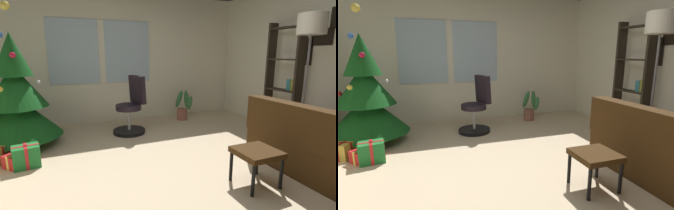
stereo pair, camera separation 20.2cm
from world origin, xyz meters
TOP-DOWN VIEW (x-y plane):
  - ground_plane at (0.00, 0.00)m, footprint 5.11×5.28m
  - wall_back_with_windows at (-0.02, 2.69)m, footprint 5.11×0.12m
  - footstool at (0.70, -0.50)m, footprint 0.42×0.41m
  - holiday_tree at (-1.75, 1.71)m, footprint 1.17×1.17m
  - gift_box_red at (-1.67, 1.00)m, footprint 0.41×0.41m
  - gift_box_green at (-1.59, 0.91)m, footprint 0.33×0.29m
  - gift_box_gold at (-1.97, 1.17)m, footprint 0.28×0.31m
  - office_chair at (-0.05, 1.75)m, footprint 0.57×0.56m
  - bookshelf at (2.34, 0.71)m, footprint 0.18×0.64m
  - floor_lamp at (2.06, 0.09)m, footprint 0.38×0.38m
  - potted_plant at (1.17, 2.18)m, footprint 0.33×0.41m

SIDE VIEW (x-z plane):
  - ground_plane at x=0.00m, z-range -0.10..0.00m
  - gift_box_red at x=-1.67m, z-range 0.00..0.16m
  - gift_box_gold at x=-1.97m, z-range 0.00..0.22m
  - gift_box_green at x=-1.59m, z-range 0.00..0.27m
  - potted_plant at x=1.17m, z-range -0.05..0.58m
  - footstool at x=0.70m, z-range 0.14..0.53m
  - office_chair at x=-0.05m, z-range -0.11..0.89m
  - holiday_tree at x=-1.75m, z-range -0.33..1.73m
  - bookshelf at x=2.34m, z-range -0.12..1.77m
  - wall_back_with_windows at x=-0.02m, z-range 0.01..2.56m
  - floor_lamp at x=2.06m, z-range 0.69..2.59m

